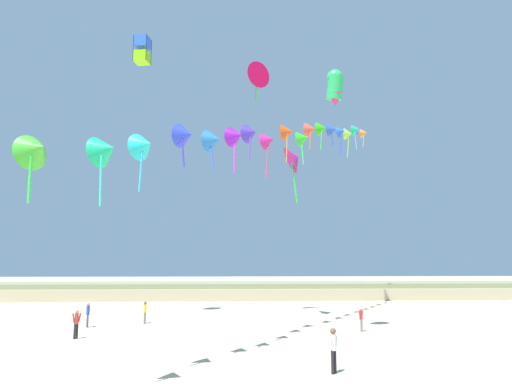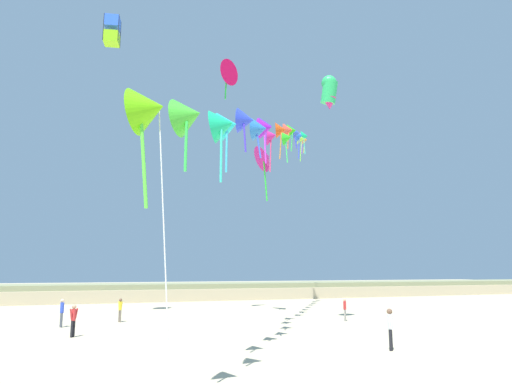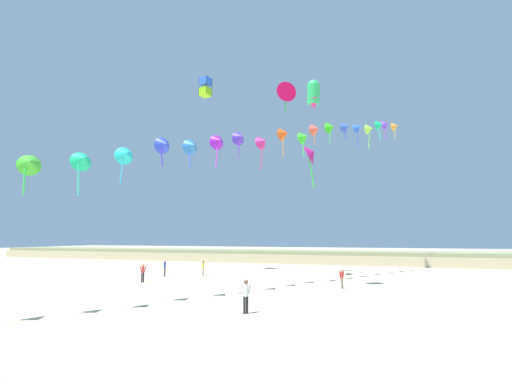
{
  "view_description": "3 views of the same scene",
  "coord_description": "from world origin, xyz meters",
  "px_view_note": "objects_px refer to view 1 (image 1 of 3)",
  "views": [
    {
      "loc": [
        -1.13,
        -16.25,
        4.32
      ],
      "look_at": [
        0.33,
        12.42,
        8.71
      ],
      "focal_mm": 32.0,
      "sensor_mm": 36.0,
      "label": 1
    },
    {
      "loc": [
        -9.39,
        -14.79,
        3.37
      ],
      "look_at": [
        -0.44,
        9.88,
        7.87
      ],
      "focal_mm": 32.0,
      "sensor_mm": 36.0,
      "label": 2
    },
    {
      "loc": [
        9.11,
        -15.1,
        3.94
      ],
      "look_at": [
        0.85,
        9.94,
        7.42
      ],
      "focal_mm": 24.0,
      "sensor_mm": 36.0,
      "label": 3
    }
  ],
  "objects_px": {
    "person_near_left": "(333,347)",
    "person_mid_center": "(361,318)",
    "large_kite_high_solo": "(256,76)",
    "large_kite_outer_drift": "(142,50)",
    "person_far_right": "(76,322)",
    "person_near_right": "(145,311)",
    "large_kite_low_lead": "(294,159)",
    "large_kite_mid_trail": "(335,87)",
    "person_far_left": "(88,313)"
  },
  "relations": [
    {
      "from": "large_kite_outer_drift",
      "to": "person_far_left",
      "type": "bearing_deg",
      "value": -115.48
    },
    {
      "from": "person_mid_center",
      "to": "large_kite_mid_trail",
      "type": "distance_m",
      "value": 14.67
    },
    {
      "from": "large_kite_mid_trail",
      "to": "large_kite_high_solo",
      "type": "relative_size",
      "value": 0.69
    },
    {
      "from": "person_far_left",
      "to": "large_kite_low_lead",
      "type": "bearing_deg",
      "value": 14.08
    },
    {
      "from": "person_near_left",
      "to": "large_kite_high_solo",
      "type": "distance_m",
      "value": 26.74
    },
    {
      "from": "person_near_right",
      "to": "large_kite_high_solo",
      "type": "bearing_deg",
      "value": 23.85
    },
    {
      "from": "person_mid_center",
      "to": "person_far_right",
      "type": "relative_size",
      "value": 0.92
    },
    {
      "from": "person_mid_center",
      "to": "large_kite_low_lead",
      "type": "height_order",
      "value": "large_kite_low_lead"
    },
    {
      "from": "person_far_left",
      "to": "large_kite_high_solo",
      "type": "distance_m",
      "value": 22.91
    },
    {
      "from": "person_far_left",
      "to": "large_kite_outer_drift",
      "type": "distance_m",
      "value": 21.24
    },
    {
      "from": "large_kite_mid_trail",
      "to": "person_mid_center",
      "type": "bearing_deg",
      "value": 44.57
    },
    {
      "from": "person_far_left",
      "to": "person_far_right",
      "type": "height_order",
      "value": "person_far_left"
    },
    {
      "from": "large_kite_mid_trail",
      "to": "person_near_right",
      "type": "bearing_deg",
      "value": 154.16
    },
    {
      "from": "person_mid_center",
      "to": "large_kite_low_lead",
      "type": "distance_m",
      "value": 13.67
    },
    {
      "from": "person_far_right",
      "to": "person_mid_center",
      "type": "bearing_deg",
      "value": 6.01
    },
    {
      "from": "person_far_left",
      "to": "person_far_right",
      "type": "bearing_deg",
      "value": -80.42
    },
    {
      "from": "person_far_right",
      "to": "large_kite_high_solo",
      "type": "relative_size",
      "value": 0.46
    },
    {
      "from": "person_near_left",
      "to": "person_far_left",
      "type": "xyz_separation_m",
      "value": [
        -13.61,
        13.4,
        -0.04
      ]
    },
    {
      "from": "person_mid_center",
      "to": "person_near_left",
      "type": "bearing_deg",
      "value": -111.12
    },
    {
      "from": "large_kite_outer_drift",
      "to": "large_kite_mid_trail",
      "type": "bearing_deg",
      "value": -31.61
    },
    {
      "from": "person_near_left",
      "to": "large_kite_low_lead",
      "type": "bearing_deg",
      "value": 86.98
    },
    {
      "from": "large_kite_mid_trail",
      "to": "large_kite_high_solo",
      "type": "bearing_deg",
      "value": 115.24
    },
    {
      "from": "person_mid_center",
      "to": "large_kite_outer_drift",
      "type": "relative_size",
      "value": 0.67
    },
    {
      "from": "person_far_left",
      "to": "large_kite_mid_trail",
      "type": "distance_m",
      "value": 22.03
    },
    {
      "from": "person_mid_center",
      "to": "large_kite_mid_trail",
      "type": "height_order",
      "value": "large_kite_mid_trail"
    },
    {
      "from": "person_near_right",
      "to": "person_far_right",
      "type": "xyz_separation_m",
      "value": [
        -2.69,
        -6.29,
        0.06
      ]
    },
    {
      "from": "person_near_right",
      "to": "large_kite_high_solo",
      "type": "height_order",
      "value": "large_kite_high_solo"
    },
    {
      "from": "large_kite_high_solo",
      "to": "large_kite_outer_drift",
      "type": "xyz_separation_m",
      "value": [
        -9.5,
        -1.01,
        1.62
      ]
    },
    {
      "from": "large_kite_low_lead",
      "to": "large_kite_mid_trail",
      "type": "height_order",
      "value": "large_kite_mid_trail"
    },
    {
      "from": "person_near_left",
      "to": "large_kite_outer_drift",
      "type": "height_order",
      "value": "large_kite_outer_drift"
    },
    {
      "from": "person_near_left",
      "to": "person_far_right",
      "type": "distance_m",
      "value": 15.55
    },
    {
      "from": "person_near_right",
      "to": "large_kite_outer_drift",
      "type": "xyz_separation_m",
      "value": [
        -1.46,
        2.55,
        20.81
      ]
    },
    {
      "from": "large_kite_low_lead",
      "to": "large_kite_outer_drift",
      "type": "bearing_deg",
      "value": 177.35
    },
    {
      "from": "large_kite_high_solo",
      "to": "large_kite_outer_drift",
      "type": "height_order",
      "value": "large_kite_outer_drift"
    },
    {
      "from": "person_near_left",
      "to": "person_mid_center",
      "type": "xyz_separation_m",
      "value": [
        4.08,
        10.56,
        -0.14
      ]
    },
    {
      "from": "person_near_right",
      "to": "person_mid_center",
      "type": "distance_m",
      "value": 14.92
    },
    {
      "from": "person_near_left",
      "to": "person_mid_center",
      "type": "distance_m",
      "value": 11.32
    },
    {
      "from": "large_kite_low_lead",
      "to": "large_kite_high_solo",
      "type": "distance_m",
      "value": 8.32
    },
    {
      "from": "person_far_right",
      "to": "large_kite_high_solo",
      "type": "distance_m",
      "value": 24.04
    },
    {
      "from": "person_mid_center",
      "to": "person_far_left",
      "type": "height_order",
      "value": "person_far_left"
    },
    {
      "from": "person_far_left",
      "to": "large_kite_outer_drift",
      "type": "xyz_separation_m",
      "value": [
        2.01,
        4.22,
        20.72
      ]
    },
    {
      "from": "person_near_right",
      "to": "person_mid_center",
      "type": "height_order",
      "value": "person_near_right"
    },
    {
      "from": "person_near_right",
      "to": "large_kite_high_solo",
      "type": "distance_m",
      "value": 21.11
    },
    {
      "from": "person_near_right",
      "to": "person_far_right",
      "type": "height_order",
      "value": "person_far_right"
    },
    {
      "from": "person_near_right",
      "to": "person_mid_center",
      "type": "bearing_deg",
      "value": -17.57
    },
    {
      "from": "person_near_left",
      "to": "large_kite_low_lead",
      "type": "relative_size",
      "value": 0.36
    },
    {
      "from": "person_far_right",
      "to": "large_kite_low_lead",
      "type": "xyz_separation_m",
      "value": [
        13.73,
        8.26,
        11.53
      ]
    },
    {
      "from": "person_mid_center",
      "to": "person_far_right",
      "type": "bearing_deg",
      "value": -173.99
    },
    {
      "from": "person_near_right",
      "to": "large_kite_low_lead",
      "type": "xyz_separation_m",
      "value": [
        11.04,
        1.97,
        11.59
      ]
    },
    {
      "from": "person_far_left",
      "to": "large_kite_mid_trail",
      "type": "xyz_separation_m",
      "value": [
        16.07,
        -4.43,
        14.4
      ]
    }
  ]
}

